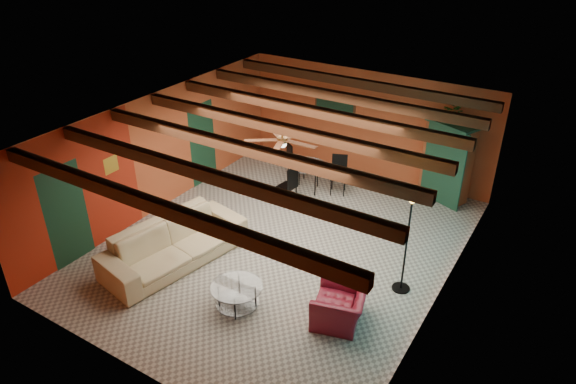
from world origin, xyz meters
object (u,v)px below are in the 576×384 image
Objects in this scene: potted_plant at (455,114)px; vase at (308,151)px; floor_lamp at (407,243)px; dining_table at (307,173)px; armoire at (447,162)px; sofa at (174,243)px; armchair at (340,304)px; coffee_table at (237,296)px.

potted_plant is 2.67× the size of vase.
floor_lamp reaches higher than vase.
armoire is (2.95, 1.39, 0.45)m from dining_table.
floor_lamp reaches higher than sofa.
armoire is 3.61× the size of potted_plant.
armchair reaches higher than coffee_table.
dining_table reaches higher than coffee_table.
armchair is at bearing -69.65° from armoire.
armoire is 3.26m from vase.
floor_lamp is (2.27, 1.97, 0.78)m from coffee_table.
armchair is 1.60m from floor_lamp.
potted_plant reaches higher than vase.
sofa is at bearing -159.64° from floor_lamp.
dining_table is at bearing -132.13° from armoire.
coffee_table is at bearing -83.36° from armchair.
sofa is 1.90m from coffee_table.
coffee_table is 6.33m from potted_plant.
dining_table reaches higher than sofa.
vase is (0.00, 0.00, 0.58)m from dining_table.
armchair is 5.03× the size of vase.
vase is at bearing -158.44° from armchair.
potted_plant is at bearing 162.65° from armchair.
armoire is at bearing 25.32° from dining_table.
dining_table is 0.99× the size of armoire.
floor_lamp is at bearing -61.24° from armoire.
armoire is (3.69, 5.30, 0.52)m from sofa.
dining_table is at bearing 104.10° from coffee_table.
sofa is 1.41× the size of floor_lamp.
armoire is at bearing 25.32° from vase.
floor_lamp reaches higher than armchair.
dining_table is at bearing -158.44° from armchair.
potted_plant is at bearing 96.21° from floor_lamp.
vase is at bearing -132.13° from armoire.
sofa is 3.16× the size of coffee_table.
dining_table is 0.58m from vase.
armchair is 0.52× the size of armoire.
armchair is at bearing 21.80° from coffee_table.
sofa is 1.54× the size of armoire.
armchair is 0.48× the size of floor_lamp.
dining_table is 3.29m from armoire.
armchair is at bearing -53.29° from dining_table.
vase is at bearing 0.71° from sofa.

